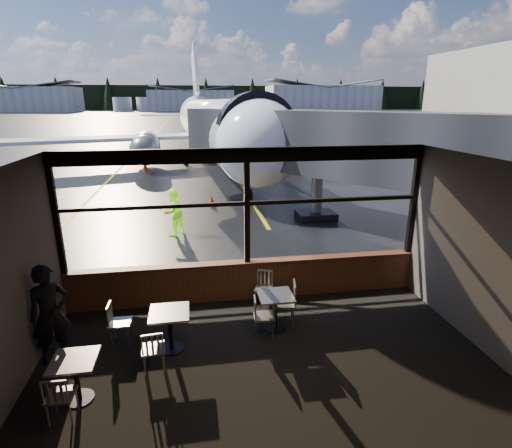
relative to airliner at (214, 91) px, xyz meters
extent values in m
plane|color=black|center=(-0.62, 99.50, -5.10)|extent=(520.00, 520.00, 0.00)
cube|color=black|center=(-0.62, -23.50, -5.09)|extent=(8.00, 6.00, 0.01)
cube|color=#38332D|center=(-0.62, -23.50, -1.60)|extent=(8.00, 6.00, 0.04)
cube|color=#534B43|center=(3.38, -23.50, -3.35)|extent=(0.04, 6.00, 3.50)
cube|color=#552B19|center=(-0.62, -20.50, -4.65)|extent=(8.00, 0.28, 0.90)
cube|color=black|center=(-0.62, -20.50, -1.75)|extent=(8.00, 0.18, 0.30)
cube|color=black|center=(-4.57, -20.50, -2.90)|extent=(0.12, 0.12, 2.60)
cube|color=black|center=(-0.62, -20.50, -2.90)|extent=(0.12, 0.12, 2.60)
cube|color=black|center=(3.33, -20.50, -2.90)|extent=(0.12, 0.12, 2.60)
cube|color=black|center=(-0.62, -20.50, -2.80)|extent=(8.00, 0.10, 0.08)
imported|color=black|center=(-4.32, -22.26, -4.20)|extent=(0.79, 0.72, 1.81)
imported|color=#BFF219|center=(-2.47, -15.50, -4.29)|extent=(1.00, 0.98, 1.62)
cone|color=#E34007|center=(-1.00, -11.78, -4.85)|extent=(0.37, 0.37, 0.51)
cone|color=#FF6908|center=(-4.84, -1.50, -4.83)|extent=(0.39, 0.39, 0.54)
cylinder|color=silver|center=(-30.62, 161.50, -2.10)|extent=(8.00, 8.00, 6.00)
cylinder|color=silver|center=(-20.62, 161.50, -2.10)|extent=(8.00, 8.00, 6.00)
cylinder|color=silver|center=(-10.62, 161.50, -2.10)|extent=(8.00, 8.00, 6.00)
cube|color=black|center=(-0.62, 189.50, 0.90)|extent=(360.00, 3.00, 12.00)
camera|label=1|loc=(-1.78, -28.89, -0.66)|focal=28.00mm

